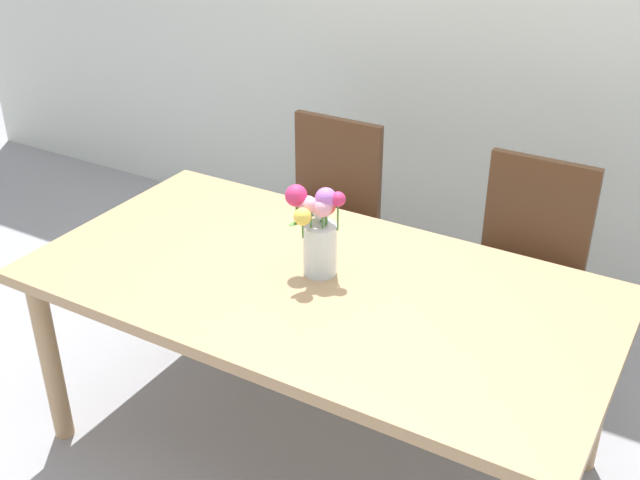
{
  "coord_description": "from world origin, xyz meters",
  "views": [
    {
      "loc": [
        1.07,
        -1.82,
        2.01
      ],
      "look_at": [
        -0.02,
        0.05,
        0.84
      ],
      "focal_mm": 43.24,
      "sensor_mm": 36.0,
      "label": 1
    }
  ],
  "objects_px": {
    "dining_table": "(318,300)",
    "chair_right": "(525,259)",
    "flower_vase": "(318,226)",
    "chair_left": "(325,207)"
  },
  "relations": [
    {
      "from": "dining_table",
      "to": "chair_right",
      "type": "xyz_separation_m",
      "value": [
        0.45,
        0.83,
        -0.13
      ]
    },
    {
      "from": "dining_table",
      "to": "chair_right",
      "type": "height_order",
      "value": "chair_right"
    },
    {
      "from": "chair_right",
      "to": "dining_table",
      "type": "bearing_deg",
      "value": 61.54
    },
    {
      "from": "dining_table",
      "to": "chair_right",
      "type": "bearing_deg",
      "value": 61.54
    },
    {
      "from": "chair_right",
      "to": "flower_vase",
      "type": "relative_size",
      "value": 2.96
    },
    {
      "from": "flower_vase",
      "to": "chair_left",
      "type": "bearing_deg",
      "value": 118.4
    },
    {
      "from": "dining_table",
      "to": "chair_left",
      "type": "relative_size",
      "value": 2.09
    },
    {
      "from": "chair_right",
      "to": "flower_vase",
      "type": "distance_m",
      "value": 0.99
    },
    {
      "from": "chair_left",
      "to": "flower_vase",
      "type": "relative_size",
      "value": 2.96
    },
    {
      "from": "dining_table",
      "to": "flower_vase",
      "type": "relative_size",
      "value": 6.19
    }
  ]
}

